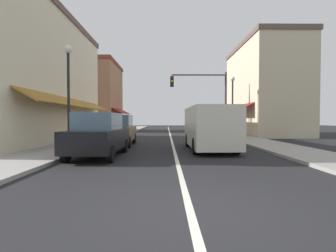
{
  "coord_description": "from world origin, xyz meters",
  "views": [
    {
      "loc": [
        -0.39,
        -3.94,
        1.52
      ],
      "look_at": [
        -0.27,
        12.11,
        1.08
      ],
      "focal_mm": 26.09,
      "sensor_mm": 36.0,
      "label": 1
    }
  ],
  "objects_px": {
    "street_lamp_left_near": "(68,81)",
    "street_lamp_right_mid": "(233,97)",
    "parked_car_second_left": "(118,130)",
    "van_in_lane": "(209,127)",
    "traffic_signal_mast_arm": "(206,93)",
    "parked_car_nearest_left": "(99,135)"
  },
  "relations": [
    {
      "from": "street_lamp_left_near",
      "to": "street_lamp_right_mid",
      "type": "distance_m",
      "value": 12.61
    },
    {
      "from": "street_lamp_left_near",
      "to": "street_lamp_right_mid",
      "type": "bearing_deg",
      "value": 40.17
    },
    {
      "from": "parked_car_second_left",
      "to": "van_in_lane",
      "type": "height_order",
      "value": "van_in_lane"
    },
    {
      "from": "parked_car_second_left",
      "to": "traffic_signal_mast_arm",
      "type": "bearing_deg",
      "value": 46.86
    },
    {
      "from": "parked_car_second_left",
      "to": "van_in_lane",
      "type": "distance_m",
      "value": 5.38
    },
    {
      "from": "parked_car_nearest_left",
      "to": "traffic_signal_mast_arm",
      "type": "bearing_deg",
      "value": 62.16
    },
    {
      "from": "traffic_signal_mast_arm",
      "to": "street_lamp_left_near",
      "type": "bearing_deg",
      "value": -127.97
    },
    {
      "from": "traffic_signal_mast_arm",
      "to": "van_in_lane",
      "type": "bearing_deg",
      "value": -98.54
    },
    {
      "from": "traffic_signal_mast_arm",
      "to": "street_lamp_right_mid",
      "type": "relative_size",
      "value": 1.15
    },
    {
      "from": "van_in_lane",
      "to": "traffic_signal_mast_arm",
      "type": "distance_m",
      "value": 9.65
    },
    {
      "from": "parked_car_second_left",
      "to": "street_lamp_right_mid",
      "type": "distance_m",
      "value": 9.77
    },
    {
      "from": "parked_car_nearest_left",
      "to": "van_in_lane",
      "type": "height_order",
      "value": "van_in_lane"
    },
    {
      "from": "parked_car_nearest_left",
      "to": "parked_car_second_left",
      "type": "distance_m",
      "value": 4.31
    },
    {
      "from": "parked_car_second_left",
      "to": "street_lamp_right_mid",
      "type": "relative_size",
      "value": 0.85
    },
    {
      "from": "street_lamp_left_near",
      "to": "street_lamp_right_mid",
      "type": "height_order",
      "value": "street_lamp_right_mid"
    },
    {
      "from": "parked_car_nearest_left",
      "to": "street_lamp_right_mid",
      "type": "height_order",
      "value": "street_lamp_right_mid"
    },
    {
      "from": "street_lamp_right_mid",
      "to": "parked_car_second_left",
      "type": "bearing_deg",
      "value": -148.07
    },
    {
      "from": "traffic_signal_mast_arm",
      "to": "street_lamp_left_near",
      "type": "distance_m",
      "value": 12.86
    },
    {
      "from": "parked_car_second_left",
      "to": "parked_car_nearest_left",
      "type": "bearing_deg",
      "value": -89.96
    },
    {
      "from": "street_lamp_right_mid",
      "to": "street_lamp_left_near",
      "type": "bearing_deg",
      "value": -139.83
    },
    {
      "from": "parked_car_nearest_left",
      "to": "traffic_signal_mast_arm",
      "type": "height_order",
      "value": "traffic_signal_mast_arm"
    },
    {
      "from": "street_lamp_right_mid",
      "to": "van_in_lane",
      "type": "bearing_deg",
      "value": -113.44
    }
  ]
}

